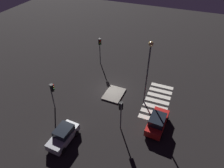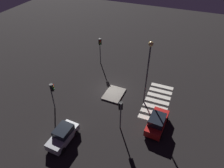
{
  "view_description": "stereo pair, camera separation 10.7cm",
  "coord_description": "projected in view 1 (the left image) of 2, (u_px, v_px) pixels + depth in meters",
  "views": [
    {
      "loc": [
        -21.29,
        -8.6,
        18.81
      ],
      "look_at": [
        0.0,
        0.0,
        1.0
      ],
      "focal_mm": 33.16,
      "sensor_mm": 36.0,
      "label": 1
    },
    {
      "loc": [
        -21.25,
        -8.7,
        18.81
      ],
      "look_at": [
        0.0,
        0.0,
        1.0
      ],
      "focal_mm": 33.16,
      "sensor_mm": 36.0,
      "label": 2
    }
  ],
  "objects": [
    {
      "name": "traffic_light_north",
      "position": [
        100.0,
        45.0,
        33.1
      ],
      "size": [
        0.53,
        0.54,
        4.56
      ],
      "rotation": [
        0.0,
        0.0,
        -2.49
      ],
      "color": "#47474C",
      "rests_on": "ground"
    },
    {
      "name": "traffic_island",
      "position": [
        114.0,
        94.0,
        28.75
      ],
      "size": [
        3.33,
        2.53,
        0.18
      ],
      "color": "gray",
      "rests_on": "ground"
    },
    {
      "name": "car_red",
      "position": [
        157.0,
        122.0,
        23.61
      ],
      "size": [
        4.35,
        2.22,
        1.85
      ],
      "rotation": [
        0.0,
        0.0,
        -0.07
      ],
      "color": "red",
      "rests_on": "ground"
    },
    {
      "name": "street_lamp",
      "position": [
        148.0,
        64.0,
        24.03
      ],
      "size": [
        0.56,
        0.56,
        8.81
      ],
      "color": "#47474C",
      "rests_on": "ground"
    },
    {
      "name": "crosswalk_near",
      "position": [
        157.0,
        101.0,
        27.73
      ],
      "size": [
        7.6,
        3.2,
        0.02
      ],
      "color": "silver",
      "rests_on": "ground"
    },
    {
      "name": "ground_plane",
      "position": [
        112.0,
        89.0,
        29.67
      ],
      "size": [
        80.0,
        80.0,
        0.0
      ],
      "primitive_type": "plane",
      "color": "black"
    },
    {
      "name": "traffic_light_south",
      "position": [
        121.0,
        109.0,
        22.41
      ],
      "size": [
        0.53,
        0.54,
        3.86
      ],
      "rotation": [
        0.0,
        0.0,
        0.52
      ],
      "color": "#47474C",
      "rests_on": "ground"
    },
    {
      "name": "traffic_light_west",
      "position": [
        52.0,
        90.0,
        25.09
      ],
      "size": [
        0.53,
        0.54,
        3.72
      ],
      "rotation": [
        0.0,
        0.0,
        -0.73
      ],
      "color": "#47474C",
      "rests_on": "ground"
    },
    {
      "name": "car_silver",
      "position": [
        63.0,
        135.0,
        22.18
      ],
      "size": [
        4.09,
        2.06,
        1.75
      ],
      "rotation": [
        0.0,
        0.0,
        3.09
      ],
      "color": "#9EA0A5",
      "rests_on": "ground"
    }
  ]
}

